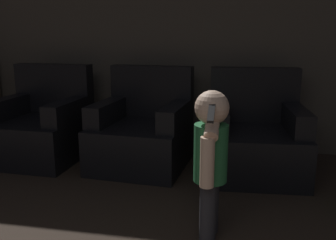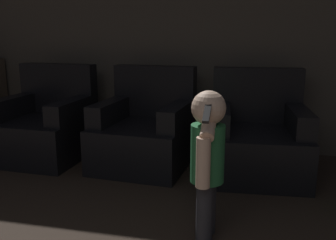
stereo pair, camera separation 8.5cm
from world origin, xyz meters
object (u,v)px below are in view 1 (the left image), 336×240
object	(u,v)px
armchair_middle	(143,132)
armchair_left	(42,127)
person_toddler	(211,153)
armchair_right	(255,138)

from	to	relation	value
armchair_middle	armchair_left	bearing A→B (deg)	-175.95
armchair_middle	person_toddler	distance (m)	1.43
armchair_left	person_toddler	size ratio (longest dim) A/B	1.01
armchair_left	armchair_middle	size ratio (longest dim) A/B	1.00
person_toddler	armchair_right	bearing A→B (deg)	169.74
armchair_right	armchair_middle	bearing A→B (deg)	175.65
armchair_middle	armchair_right	world-z (taller)	same
person_toddler	armchair_middle	bearing A→B (deg)	-144.69
armchair_middle	armchair_right	xyz separation A→B (m)	(1.04, -0.00, 0.00)
armchair_right	armchair_left	bearing A→B (deg)	175.64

